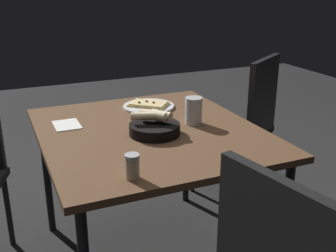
# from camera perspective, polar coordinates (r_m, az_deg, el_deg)

# --- Properties ---
(dining_table) EXTENTS (1.10, 0.99, 0.73)m
(dining_table) POSITION_cam_1_polar(r_m,az_deg,el_deg) (1.97, -2.55, -2.10)
(dining_table) COLOR brown
(dining_table) RESTS_ON ground
(pizza_plate) EXTENTS (0.28, 0.28, 0.04)m
(pizza_plate) POSITION_cam_1_polar(r_m,az_deg,el_deg) (2.27, -2.68, 2.78)
(pizza_plate) COLOR white
(pizza_plate) RESTS_ON dining_table
(bread_basket) EXTENTS (0.23, 0.23, 0.11)m
(bread_basket) POSITION_cam_1_polar(r_m,az_deg,el_deg) (1.88, -1.81, -0.11)
(bread_basket) COLOR black
(bread_basket) RESTS_ON dining_table
(beer_glass) EXTENTS (0.08, 0.08, 0.13)m
(beer_glass) POSITION_cam_1_polar(r_m,az_deg,el_deg) (2.01, 3.52, 1.96)
(beer_glass) COLOR silver
(beer_glass) RESTS_ON dining_table
(pepper_shaker) EXTENTS (0.05, 0.05, 0.09)m
(pepper_shaker) POSITION_cam_1_polar(r_m,az_deg,el_deg) (1.47, -4.91, -5.74)
(pepper_shaker) COLOR #BFB299
(pepper_shaker) RESTS_ON dining_table
(napkin) EXTENTS (0.16, 0.12, 0.00)m
(napkin) POSITION_cam_1_polar(r_m,az_deg,el_deg) (2.06, -13.69, 0.16)
(napkin) COLOR white
(napkin) RESTS_ON dining_table
(chair_far) EXTENTS (0.61, 0.61, 0.94)m
(chair_far) POSITION_cam_1_polar(r_m,az_deg,el_deg) (2.78, 10.51, 0.89)
(chair_far) COLOR black
(chair_far) RESTS_ON ground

